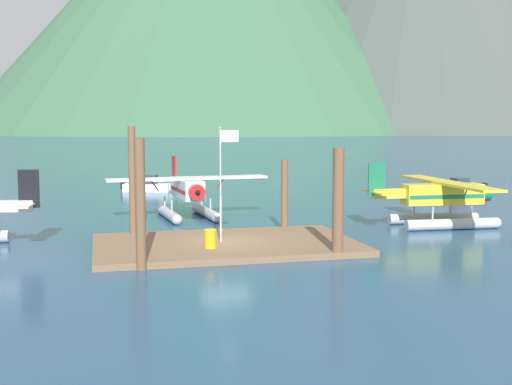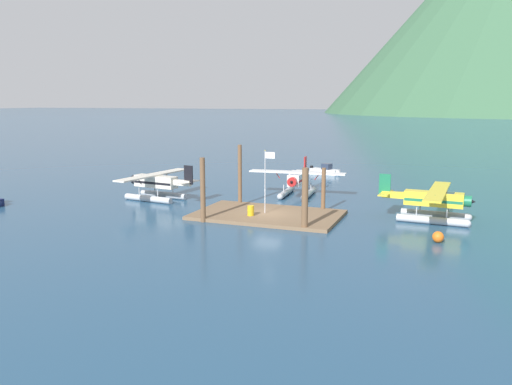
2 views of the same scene
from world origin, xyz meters
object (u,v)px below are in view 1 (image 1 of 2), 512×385
(flagpole, at_px, (223,170))
(seaplane_white_bow_centre, at_px, (187,194))
(fuel_drum, at_px, (210,239))
(boat_red_open_east, at_px, (461,189))
(seaplane_yellow_stbd_fwd, at_px, (443,200))
(boat_white_open_north, at_px, (149,186))

(flagpole, xyz_separation_m, seaplane_white_bow_centre, (-0.32, 10.67, -2.26))
(fuel_drum, relative_size, boat_red_open_east, 0.18)
(seaplane_white_bow_centre, xyz_separation_m, seaplane_yellow_stbd_fwd, (14.28, -7.16, 0.00))
(fuel_drum, distance_m, boat_white_open_north, 29.70)
(flagpole, xyz_separation_m, fuel_drum, (-0.91, -1.46, -3.09))
(boat_white_open_north, xyz_separation_m, boat_red_open_east, (25.88, -9.59, 0.00))
(fuel_drum, bearing_deg, boat_white_open_north, 91.02)
(seaplane_white_bow_centre, bearing_deg, fuel_drum, -92.79)
(fuel_drum, relative_size, seaplane_white_bow_centre, 0.08)
(flagpole, bearing_deg, fuel_drum, -122.15)
(boat_white_open_north, bearing_deg, seaplane_yellow_stbd_fwd, -58.08)
(fuel_drum, height_order, seaplane_white_bow_centre, seaplane_white_bow_centre)
(boat_white_open_north, bearing_deg, fuel_drum, -88.98)
(flagpole, xyz_separation_m, seaplane_yellow_stbd_fwd, (13.96, 3.51, -2.26))
(seaplane_white_bow_centre, bearing_deg, boat_red_open_east, 17.85)
(seaplane_white_bow_centre, height_order, boat_white_open_north, seaplane_white_bow_centre)
(seaplane_yellow_stbd_fwd, distance_m, boat_white_open_north, 29.16)
(flagpole, height_order, seaplane_white_bow_centre, flagpole)
(boat_red_open_east, bearing_deg, fuel_drum, -141.59)
(boat_red_open_east, bearing_deg, boat_white_open_north, 159.66)
(flagpole, xyz_separation_m, boat_red_open_east, (24.44, 18.64, -3.34))
(seaplane_white_bow_centre, distance_m, boat_red_open_east, 26.03)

